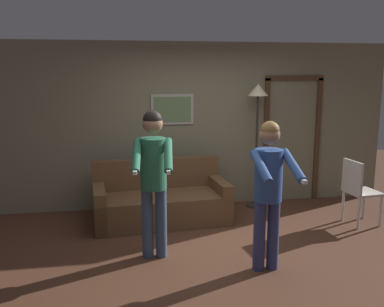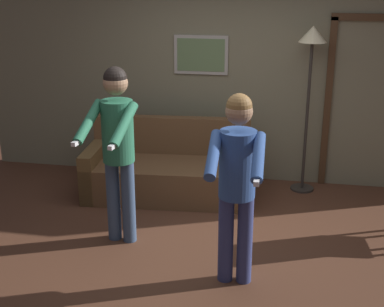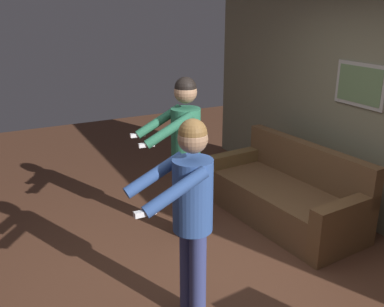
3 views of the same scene
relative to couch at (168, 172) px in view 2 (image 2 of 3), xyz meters
name	(u,v)px [view 2 (image 2 of 3)]	position (x,y,z in m)	size (l,w,h in m)	color
ground_plane	(203,253)	(0.64, -1.32, -0.28)	(12.00, 12.00, 0.00)	brown
back_wall_assembly	(233,77)	(0.66, 0.73, 1.02)	(6.40, 0.10, 2.60)	gray
couch	(168,172)	(0.00, 0.00, 0.00)	(1.96, 0.99, 0.87)	brown
torchiere_lamp	(311,57)	(1.57, 0.45, 1.34)	(0.32, 0.32, 1.96)	#332D28
person_standing_left	(117,139)	(-0.20, -1.21, 0.77)	(0.48, 0.70, 1.73)	#3A5070
person_standing_right	(237,174)	(0.98, -1.74, 0.71)	(0.44, 0.67, 1.64)	navy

